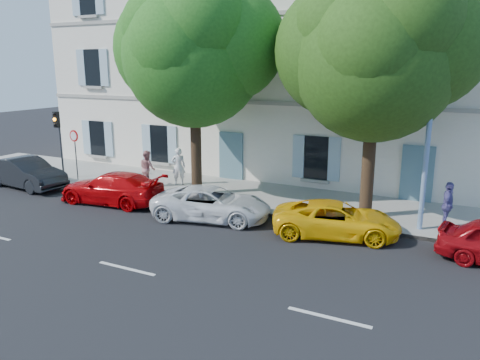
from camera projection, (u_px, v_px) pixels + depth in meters
The scene contains 16 objects.
ground at pixel (199, 227), 16.99m from camera, with size 90.00×90.00×0.00m, color black.
sidewalk at pixel (252, 196), 20.83m from camera, with size 36.00×4.50×0.15m, color #A09E96.
kerb at pixel (229, 208), 18.94m from camera, with size 36.00×0.16×0.16m, color #9E998E.
building at pixel (300, 60), 24.40m from camera, with size 28.00×7.00×12.00m, color white.
car_dark_sedan at pixel (27, 173), 22.33m from camera, with size 1.53×4.39×1.45m, color black.
car_red_coupe at pixel (112, 188), 19.80m from camera, with size 1.88×4.62×1.34m, color #C40509.
car_white_coupe at pixel (212, 203), 17.73m from camera, with size 2.07×4.49×1.25m, color white.
car_yellow_supercar at pixel (336, 220), 15.96m from camera, with size 1.98×4.30×1.19m, color yellow.
tree_left at pixel (194, 57), 19.45m from camera, with size 5.93×5.93×9.19m.
tree_right at pixel (375, 60), 16.37m from camera, with size 5.83×5.83×8.99m.
traffic_light at pixel (58, 130), 23.24m from camera, with size 0.27×0.38×3.36m.
road_sign at pixel (75, 144), 23.02m from camera, with size 0.58×0.10×2.50m.
street_lamp at pixel (433, 84), 15.04m from camera, with size 0.34×1.88×8.82m.
pedestrian_a at pixel (179, 166), 22.24m from camera, with size 0.65×0.43×1.79m, color white.
pedestrian_b at pixel (148, 168), 22.01m from camera, with size 0.83×0.65×1.71m, color tan.
pedestrian_c at pixel (448, 206), 16.20m from camera, with size 0.99×0.41×1.68m, color #544D8E.
Camera 1 is at (8.57, -13.69, 5.71)m, focal length 35.00 mm.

